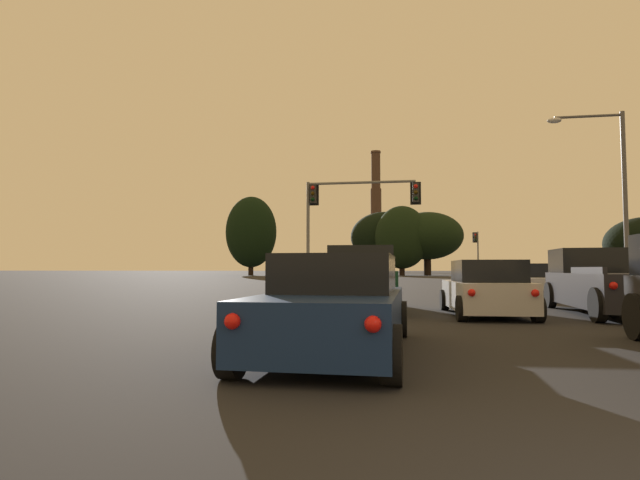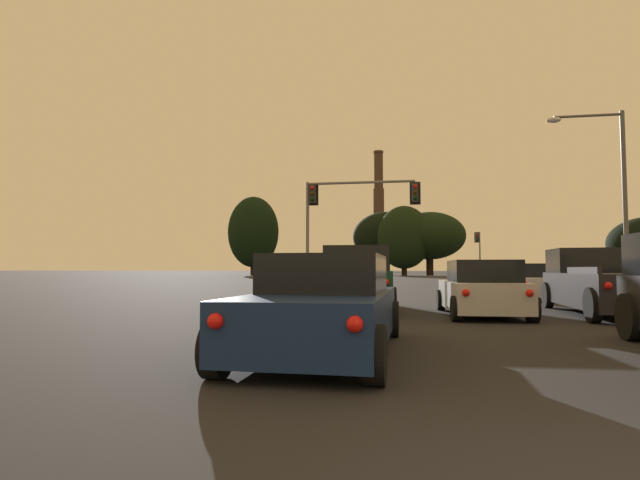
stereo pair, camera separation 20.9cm
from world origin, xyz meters
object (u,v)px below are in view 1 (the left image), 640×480
object	(u,v)px
sedan_left_lane_third	(337,306)
sedan_right_lane_front	(532,282)
smokestack	(376,224)
hatchback_center_lane_second	(485,290)
pickup_truck_right_lane_second	(605,284)
traffic_light_overhead_left	(345,206)
street_lamp	(612,182)
traffic_light_far_right	(477,248)
suv_left_lane_second	(362,280)

from	to	relation	value
sedan_left_lane_third	sedan_right_lane_front	bearing A→B (deg)	67.62
sedan_left_lane_third	smokestack	bearing A→B (deg)	93.94
hatchback_center_lane_second	smokestack	xyz separation A→B (m)	(-10.52, 163.47, 16.33)
sedan_right_lane_front	pickup_truck_right_lane_second	distance (m)	6.70
hatchback_center_lane_second	traffic_light_overhead_left	world-z (taller)	traffic_light_overhead_left
street_lamp	traffic_light_far_right	bearing A→B (deg)	90.45
traffic_light_far_right	street_lamp	world-z (taller)	street_lamp
pickup_truck_right_lane_second	traffic_light_overhead_left	distance (m)	15.61
sedan_right_lane_front	hatchback_center_lane_second	distance (m)	8.43
hatchback_center_lane_second	smokestack	bearing A→B (deg)	91.68
pickup_truck_right_lane_second	traffic_light_far_right	world-z (taller)	traffic_light_far_right
sedan_left_lane_third	traffic_light_far_right	distance (m)	55.66
hatchback_center_lane_second	sedan_left_lane_third	distance (m)	6.96
pickup_truck_right_lane_second	hatchback_center_lane_second	distance (m)	3.52
sedan_right_lane_front	smokestack	distance (m)	157.08
hatchback_center_lane_second	suv_left_lane_second	bearing A→B (deg)	158.42
sedan_left_lane_third	smokestack	distance (m)	170.65
traffic_light_far_right	smokestack	world-z (taller)	smokestack
pickup_truck_right_lane_second	traffic_light_overhead_left	xyz separation A→B (m)	(-8.48, 12.52, 3.87)
suv_left_lane_second	hatchback_center_lane_second	xyz separation A→B (m)	(3.31, -1.18, -0.23)
pickup_truck_right_lane_second	sedan_right_lane_front	bearing A→B (deg)	94.77
smokestack	pickup_truck_right_lane_second	bearing A→B (deg)	-85.12
traffic_light_overhead_left	traffic_light_far_right	bearing A→B (deg)	70.89
pickup_truck_right_lane_second	smokestack	xyz separation A→B (m)	(-13.85, 162.33, 16.19)
sedan_left_lane_third	street_lamp	bearing A→B (deg)	59.58
sedan_right_lane_front	hatchback_center_lane_second	size ratio (longest dim) A/B	1.14
sedan_right_lane_front	pickup_truck_right_lane_second	xyz separation A→B (m)	(0.23, -6.69, 0.14)
sedan_right_lane_front	suv_left_lane_second	xyz separation A→B (m)	(-6.41, -6.66, 0.23)
sedan_right_lane_front	traffic_light_overhead_left	xyz separation A→B (m)	(-8.25, 5.83, 4.00)
pickup_truck_right_lane_second	smokestack	bearing A→B (deg)	97.66
suv_left_lane_second	sedan_left_lane_third	world-z (taller)	suv_left_lane_second
hatchback_center_lane_second	traffic_light_overhead_left	distance (m)	15.15
hatchback_center_lane_second	pickup_truck_right_lane_second	bearing A→B (deg)	17.01
traffic_light_overhead_left	street_lamp	size ratio (longest dim) A/B	0.77
suv_left_lane_second	pickup_truck_right_lane_second	bearing A→B (deg)	-3.12
pickup_truck_right_lane_second	sedan_left_lane_third	distance (m)	9.79
street_lamp	smokestack	xyz separation A→B (m)	(-17.72, 153.12, 11.88)
pickup_truck_right_lane_second	traffic_light_overhead_left	size ratio (longest dim) A/B	0.87
suv_left_lane_second	hatchback_center_lane_second	world-z (taller)	suv_left_lane_second
suv_left_lane_second	hatchback_center_lane_second	distance (m)	3.52
suv_left_lane_second	sedan_left_lane_third	size ratio (longest dim) A/B	1.05
hatchback_center_lane_second	traffic_light_overhead_left	size ratio (longest dim) A/B	0.65
hatchback_center_lane_second	street_lamp	size ratio (longest dim) A/B	0.50
traffic_light_far_right	smokestack	xyz separation A→B (m)	(-17.42, 115.03, 13.27)
pickup_truck_right_lane_second	sedan_left_lane_third	size ratio (longest dim) A/B	1.18
pickup_truck_right_lane_second	hatchback_center_lane_second	xyz separation A→B (m)	(-3.33, -1.15, -0.14)
hatchback_center_lane_second	traffic_light_far_right	xyz separation A→B (m)	(6.90, 48.44, 3.06)
suv_left_lane_second	pickup_truck_right_lane_second	xyz separation A→B (m)	(6.64, -0.03, -0.09)
sedan_right_lane_front	smokestack	size ratio (longest dim) A/B	0.11
sedan_right_lane_front	suv_left_lane_second	distance (m)	9.25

